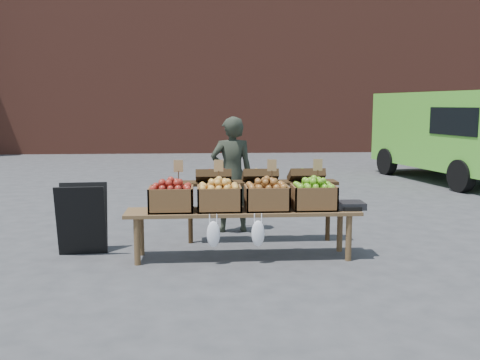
{
  "coord_description": "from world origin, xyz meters",
  "views": [
    {
      "loc": [
        -1.32,
        -6.51,
        1.79
      ],
      "look_at": [
        -0.87,
        0.05,
        0.85
      ],
      "focal_mm": 40.0,
      "sensor_mm": 36.0,
      "label": 1
    }
  ],
  "objects_px": {
    "display_bench": "(243,234)",
    "vendor": "(232,175)",
    "crate_green_apples": "(314,197)",
    "crate_golden_apples": "(171,199)",
    "delivery_van": "(456,137)",
    "weighing_scale": "(349,205)",
    "chalkboard_sign": "(82,219)",
    "back_table": "(260,203)",
    "crate_russet_pears": "(219,198)",
    "crate_red_apples": "(267,198)"
  },
  "relations": [
    {
      "from": "back_table",
      "to": "crate_russet_pears",
      "type": "height_order",
      "value": "back_table"
    },
    {
      "from": "crate_red_apples",
      "to": "chalkboard_sign",
      "type": "bearing_deg",
      "value": 172.18
    },
    {
      "from": "vendor",
      "to": "crate_golden_apples",
      "type": "height_order",
      "value": "vendor"
    },
    {
      "from": "crate_russet_pears",
      "to": "display_bench",
      "type": "bearing_deg",
      "value": 0.0
    },
    {
      "from": "crate_green_apples",
      "to": "chalkboard_sign",
      "type": "bearing_deg",
      "value": 173.74
    },
    {
      "from": "crate_green_apples",
      "to": "weighing_scale",
      "type": "xyz_separation_m",
      "value": [
        0.43,
        0.0,
        -0.1
      ]
    },
    {
      "from": "vendor",
      "to": "chalkboard_sign",
      "type": "relative_size",
      "value": 1.89
    },
    {
      "from": "delivery_van",
      "to": "crate_red_apples",
      "type": "height_order",
      "value": "delivery_van"
    },
    {
      "from": "crate_golden_apples",
      "to": "crate_green_apples",
      "type": "relative_size",
      "value": 1.0
    },
    {
      "from": "weighing_scale",
      "to": "chalkboard_sign",
      "type": "bearing_deg",
      "value": 174.58
    },
    {
      "from": "display_bench",
      "to": "crate_russet_pears",
      "type": "xyz_separation_m",
      "value": [
        -0.27,
        0.0,
        0.42
      ]
    },
    {
      "from": "delivery_van",
      "to": "weighing_scale",
      "type": "relative_size",
      "value": 13.49
    },
    {
      "from": "crate_russet_pears",
      "to": "delivery_van",
      "type": "bearing_deg",
      "value": 46.47
    },
    {
      "from": "back_table",
      "to": "crate_green_apples",
      "type": "distance_m",
      "value": 0.93
    },
    {
      "from": "display_bench",
      "to": "crate_russet_pears",
      "type": "distance_m",
      "value": 0.51
    },
    {
      "from": "chalkboard_sign",
      "to": "crate_red_apples",
      "type": "relative_size",
      "value": 1.72
    },
    {
      "from": "delivery_van",
      "to": "chalkboard_sign",
      "type": "distance_m",
      "value": 9.27
    },
    {
      "from": "crate_green_apples",
      "to": "crate_russet_pears",
      "type": "bearing_deg",
      "value": 180.0
    },
    {
      "from": "display_bench",
      "to": "crate_green_apples",
      "type": "xyz_separation_m",
      "value": [
        0.82,
        0.0,
        0.42
      ]
    },
    {
      "from": "back_table",
      "to": "vendor",
      "type": "bearing_deg",
      "value": 118.74
    },
    {
      "from": "delivery_van",
      "to": "display_bench",
      "type": "distance_m",
      "value": 8.09
    },
    {
      "from": "crate_red_apples",
      "to": "weighing_scale",
      "type": "relative_size",
      "value": 1.47
    },
    {
      "from": "vendor",
      "to": "crate_golden_apples",
      "type": "distance_m",
      "value": 1.53
    },
    {
      "from": "chalkboard_sign",
      "to": "back_table",
      "type": "xyz_separation_m",
      "value": [
        2.18,
        0.42,
        0.09
      ]
    },
    {
      "from": "vendor",
      "to": "crate_green_apples",
      "type": "height_order",
      "value": "vendor"
    },
    {
      "from": "back_table",
      "to": "display_bench",
      "type": "distance_m",
      "value": 0.81
    },
    {
      "from": "delivery_van",
      "to": "back_table",
      "type": "relative_size",
      "value": 2.18
    },
    {
      "from": "display_bench",
      "to": "weighing_scale",
      "type": "relative_size",
      "value": 7.94
    },
    {
      "from": "display_bench",
      "to": "vendor",
      "type": "bearing_deg",
      "value": 92.46
    },
    {
      "from": "weighing_scale",
      "to": "crate_red_apples",
      "type": "bearing_deg",
      "value": 180.0
    },
    {
      "from": "crate_red_apples",
      "to": "crate_green_apples",
      "type": "relative_size",
      "value": 1.0
    },
    {
      "from": "vendor",
      "to": "crate_green_apples",
      "type": "xyz_separation_m",
      "value": [
        0.88,
        -1.32,
        -0.1
      ]
    },
    {
      "from": "display_bench",
      "to": "crate_green_apples",
      "type": "height_order",
      "value": "crate_green_apples"
    },
    {
      "from": "vendor",
      "to": "crate_russet_pears",
      "type": "xyz_separation_m",
      "value": [
        -0.22,
        -1.32,
        -0.1
      ]
    },
    {
      "from": "chalkboard_sign",
      "to": "display_bench",
      "type": "distance_m",
      "value": 1.93
    },
    {
      "from": "crate_russet_pears",
      "to": "crate_green_apples",
      "type": "distance_m",
      "value": 1.1
    },
    {
      "from": "crate_green_apples",
      "to": "crate_red_apples",
      "type": "bearing_deg",
      "value": 180.0
    },
    {
      "from": "vendor",
      "to": "crate_green_apples",
      "type": "distance_m",
      "value": 1.59
    },
    {
      "from": "crate_green_apples",
      "to": "back_table",
      "type": "bearing_deg",
      "value": 127.45
    },
    {
      "from": "delivery_van",
      "to": "crate_green_apples",
      "type": "bearing_deg",
      "value": -138.86
    },
    {
      "from": "display_bench",
      "to": "crate_green_apples",
      "type": "bearing_deg",
      "value": 0.0
    },
    {
      "from": "back_table",
      "to": "crate_golden_apples",
      "type": "xyz_separation_m",
      "value": [
        -1.1,
        -0.72,
        0.19
      ]
    },
    {
      "from": "display_bench",
      "to": "back_table",
      "type": "bearing_deg",
      "value": 69.2
    },
    {
      "from": "crate_russet_pears",
      "to": "weighing_scale",
      "type": "relative_size",
      "value": 1.47
    },
    {
      "from": "delivery_van",
      "to": "weighing_scale",
      "type": "distance_m",
      "value": 7.29
    },
    {
      "from": "back_table",
      "to": "display_bench",
      "type": "relative_size",
      "value": 0.78
    },
    {
      "from": "vendor",
      "to": "weighing_scale",
      "type": "relative_size",
      "value": 4.76
    },
    {
      "from": "delivery_van",
      "to": "display_bench",
      "type": "height_order",
      "value": "delivery_van"
    },
    {
      "from": "chalkboard_sign",
      "to": "crate_russet_pears",
      "type": "bearing_deg",
      "value": -14.38
    },
    {
      "from": "crate_red_apples",
      "to": "crate_green_apples",
      "type": "height_order",
      "value": "same"
    }
  ]
}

